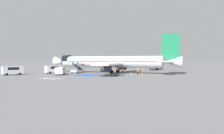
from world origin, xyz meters
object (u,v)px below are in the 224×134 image
object	(u,v)px
ground_crew_1	(143,71)
ground_crew_3	(122,70)
traffic_cone_1	(142,74)
fuel_tanker	(156,66)
ground_crew_2	(117,70)
boarding_stairs_forward	(78,70)
service_van_0	(13,70)
service_van_1	(60,70)
ground_crew_0	(138,71)
traffic_cone_0	(132,73)
service_van_2	(53,69)
baggage_cart	(119,74)
airliner	(112,62)

from	to	relation	value
ground_crew_1	ground_crew_3	world-z (taller)	ground_crew_3
traffic_cone_1	fuel_tanker	bearing A→B (deg)	102.44
ground_crew_1	ground_crew_2	distance (m)	7.78
ground_crew_1	traffic_cone_1	distance (m)	2.59
boarding_stairs_forward	service_van_0	world-z (taller)	boarding_stairs_forward
service_van_1	ground_crew_0	bearing A→B (deg)	179.67
traffic_cone_0	ground_crew_1	bearing A→B (deg)	51.94
boarding_stairs_forward	ground_crew_0	bearing A→B (deg)	2.61
service_van_1	ground_crew_1	distance (m)	23.06
service_van_2	traffic_cone_0	xyz separation A→B (m)	(23.05, 6.57, -1.07)
service_van_2	baggage_cart	size ratio (longest dim) A/B	1.80
service_van_0	baggage_cart	world-z (taller)	service_van_0
service_van_1	traffic_cone_0	distance (m)	19.66
service_van_1	ground_crew_0	world-z (taller)	service_van_1
baggage_cart	ground_crew_3	world-z (taller)	ground_crew_3
service_van_1	service_van_2	world-z (taller)	service_van_2
service_van_0	ground_crew_3	size ratio (longest dim) A/B	3.19
airliner	baggage_cart	xyz separation A→B (m)	(7.00, -8.44, -3.22)
boarding_stairs_forward	traffic_cone_0	xyz separation A→B (m)	(17.56, 1.81, -0.63)
fuel_tanker	baggage_cart	size ratio (longest dim) A/B	3.62
service_van_2	ground_crew_1	world-z (taller)	service_van_2
boarding_stairs_forward	ground_crew_0	size ratio (longest dim) A/B	3.13
boarding_stairs_forward	ground_crew_0	world-z (taller)	boarding_stairs_forward
fuel_tanker	ground_crew_0	xyz separation A→B (m)	(4.69, -29.18, -0.77)
service_van_0	traffic_cone_0	world-z (taller)	service_van_0
ground_crew_3	traffic_cone_0	world-z (taller)	ground_crew_3
service_van_2	baggage_cart	distance (m)	21.63
service_van_2	ground_crew_1	distance (m)	26.97
traffic_cone_0	ground_crew_3	bearing A→B (deg)	156.72
fuel_tanker	baggage_cart	world-z (taller)	fuel_tanker
airliner	ground_crew_2	distance (m)	4.45
ground_crew_0	ground_crew_2	distance (m)	6.44
ground_crew_0	ground_crew_1	world-z (taller)	ground_crew_0
service_van_0	baggage_cart	bearing A→B (deg)	-134.16
ground_crew_3	traffic_cone_1	bearing A→B (deg)	-75.12
fuel_tanker	baggage_cart	bearing A→B (deg)	-87.87
service_van_2	ground_crew_3	distance (m)	21.05
boarding_stairs_forward	ground_crew_2	distance (m)	12.62
ground_crew_1	ground_crew_2	world-z (taller)	ground_crew_2
service_van_0	traffic_cone_1	world-z (taller)	service_van_0
baggage_cart	ground_crew_0	distance (m)	6.95
airliner	service_van_1	xyz separation A→B (m)	(-8.11, -14.39, -2.23)
ground_crew_1	service_van_1	bearing A→B (deg)	66.21
boarding_stairs_forward	ground_crew_2	bearing A→B (deg)	7.83
ground_crew_0	traffic_cone_1	size ratio (longest dim) A/B	3.04
ground_crew_3	traffic_cone_1	size ratio (longest dim) A/B	3.06
traffic_cone_0	traffic_cone_1	xyz separation A→B (m)	(3.04, 0.46, -0.04)
ground_crew_1	traffic_cone_1	size ratio (longest dim) A/B	2.81
service_van_0	ground_crew_0	bearing A→B (deg)	-126.48
ground_crew_2	traffic_cone_1	size ratio (longest dim) A/B	3.23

